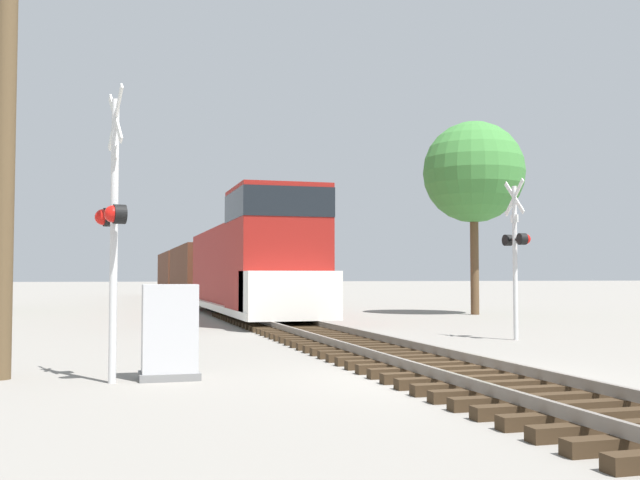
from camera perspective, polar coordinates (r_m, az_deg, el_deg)
ground_plane at (r=12.48m, az=9.93°, el=-10.36°), size 400.00×400.00×0.00m
rail_track_bed at (r=12.46m, az=9.93°, el=-9.74°), size 2.60×160.00×0.31m
freight_train at (r=42.76m, az=-8.54°, el=-2.39°), size 2.95×44.40×4.59m
crossing_signal_near at (r=12.12m, az=-15.52°, el=1.46°), size 0.49×1.01×4.61m
crossing_signal_far at (r=20.10m, az=14.69°, el=-0.49°), size 0.34×1.00×4.16m
relay_cabinet at (r=12.36m, az=-11.39°, el=-6.92°), size 0.95×0.68×1.52m
utility_pole at (r=13.35m, az=-22.87°, el=7.63°), size 1.80×0.33×7.84m
tree_far_right at (r=33.03m, az=11.63°, el=5.05°), size 4.37×4.37×8.32m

